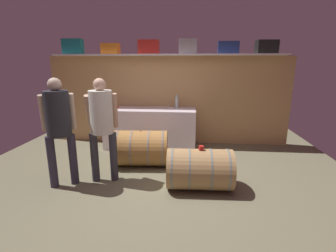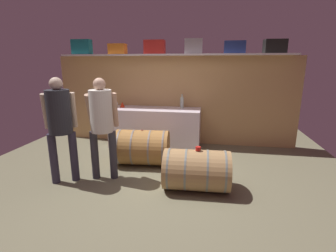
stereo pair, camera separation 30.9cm
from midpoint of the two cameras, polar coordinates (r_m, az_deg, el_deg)
ground_plane at (r=4.36m, az=0.14°, el=-10.30°), size 6.57×7.65×0.02m
back_wall_panel at (r=5.68m, az=2.93°, el=5.87°), size 5.37×0.10×1.96m
high_shelf_board at (r=5.48m, az=2.87°, el=15.99°), size 4.94×0.40×0.03m
toolcase_teal at (r=6.09m, az=-17.74°, el=16.86°), size 0.43×0.20×0.32m
toolcase_orange at (r=5.76m, az=-9.93°, el=16.99°), size 0.37×0.24×0.22m
toolcase_red at (r=5.55m, az=-1.40°, el=17.63°), size 0.43×0.30×0.29m
toolcase_grey at (r=5.45m, az=7.56°, el=17.66°), size 0.38×0.25×0.30m
toolcase_navy at (r=5.48m, az=16.70°, el=16.91°), size 0.44×0.26×0.25m
toolcase_black at (r=5.61m, az=24.82°, el=16.24°), size 0.42×0.30×0.27m
work_cabinet at (r=5.46m, az=-1.31°, el=-0.39°), size 1.95×0.67×0.85m
wine_bottle_clear at (r=5.44m, az=4.85°, el=5.51°), size 0.08×0.08×0.30m
wine_glass at (r=5.59m, az=-10.24°, el=5.05°), size 0.08×0.08×0.13m
red_funnel at (r=5.60m, az=-8.87°, el=4.87°), size 0.11×0.11×0.12m
wine_barrel_near at (r=3.68m, az=8.98°, el=-9.96°), size 0.96×0.63×0.61m
wine_barrel_far at (r=4.52m, az=-3.91°, el=-4.92°), size 0.98×0.70×0.65m
tasting_cup at (r=3.56m, az=9.42°, el=-5.13°), size 0.08×0.08×0.05m
winemaker_pouring at (r=3.88m, az=-12.78°, el=1.63°), size 0.50×0.40×1.59m
visitor_tasting at (r=3.94m, az=-21.53°, el=1.33°), size 0.50×0.44×1.61m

